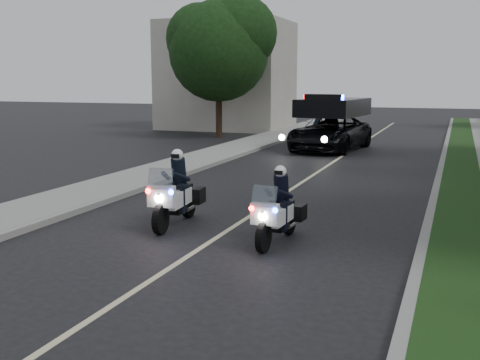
# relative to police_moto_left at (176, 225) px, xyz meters

# --- Properties ---
(ground) EXTENTS (120.00, 120.00, 0.00)m
(ground) POSITION_rel_police_moto_left_xyz_m (1.29, -0.70, 0.00)
(ground) COLOR black
(ground) RESTS_ON ground
(curb_right) EXTENTS (0.20, 60.00, 0.15)m
(curb_right) POSITION_rel_police_moto_left_xyz_m (5.39, 9.30, 0.07)
(curb_right) COLOR gray
(curb_right) RESTS_ON ground
(grass_verge) EXTENTS (1.20, 60.00, 0.16)m
(grass_verge) POSITION_rel_police_moto_left_xyz_m (6.09, 9.30, 0.08)
(grass_verge) COLOR #193814
(grass_verge) RESTS_ON ground
(curb_left) EXTENTS (0.20, 60.00, 0.15)m
(curb_left) POSITION_rel_police_moto_left_xyz_m (-2.81, 9.30, 0.07)
(curb_left) COLOR gray
(curb_left) RESTS_ON ground
(sidewalk_left) EXTENTS (2.00, 60.00, 0.16)m
(sidewalk_left) POSITION_rel_police_moto_left_xyz_m (-3.91, 9.30, 0.08)
(sidewalk_left) COLOR gray
(sidewalk_left) RESTS_ON ground
(building_far) EXTENTS (8.00, 6.00, 7.00)m
(building_far) POSITION_rel_police_moto_left_xyz_m (-8.71, 25.30, 3.50)
(building_far) COLOR #A8A396
(building_far) RESTS_ON ground
(lane_marking) EXTENTS (0.12, 50.00, 0.01)m
(lane_marking) POSITION_rel_police_moto_left_xyz_m (1.29, 9.30, 0.00)
(lane_marking) COLOR #BFB78C
(lane_marking) RESTS_ON ground
(police_moto_left) EXTENTS (0.86, 2.08, 1.73)m
(police_moto_left) POSITION_rel_police_moto_left_xyz_m (0.00, 0.00, 0.00)
(police_moto_left) COLOR silver
(police_moto_left) RESTS_ON ground
(police_moto_right) EXTENTS (0.75, 1.88, 1.57)m
(police_moto_right) POSITION_rel_police_moto_left_xyz_m (2.58, -0.60, 0.00)
(police_moto_right) COLOR white
(police_moto_right) RESTS_ON ground
(police_suv) EXTENTS (3.30, 6.02, 2.80)m
(police_suv) POSITION_rel_police_moto_left_xyz_m (0.33, 15.46, 0.00)
(police_suv) COLOR black
(police_suv) RESTS_ON ground
(bicycle) EXTENTS (0.79, 1.86, 0.95)m
(bicycle) POSITION_rel_police_moto_left_xyz_m (-1.42, 20.41, 0.00)
(bicycle) COLOR black
(bicycle) RESTS_ON ground
(cyclist) EXTENTS (0.58, 0.39, 1.59)m
(cyclist) POSITION_rel_police_moto_left_xyz_m (-1.42, 20.41, 0.00)
(cyclist) COLOR black
(cyclist) RESTS_ON ground
(tree_left_near) EXTENTS (5.79, 5.79, 9.31)m
(tree_left_near) POSITION_rel_police_moto_left_xyz_m (-6.85, 19.33, 0.00)
(tree_left_near) COLOR #163712
(tree_left_near) RESTS_ON ground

